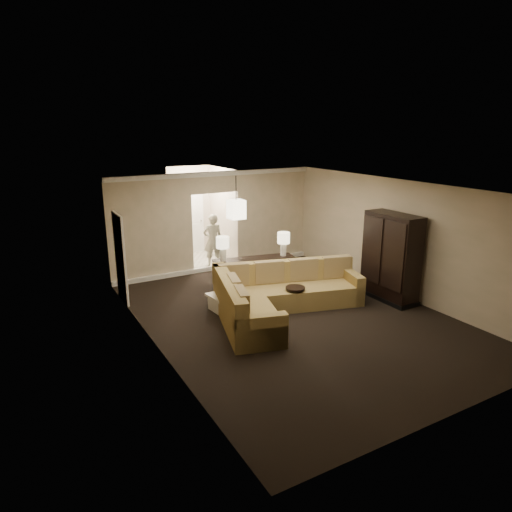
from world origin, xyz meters
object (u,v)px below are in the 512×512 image
sectional_sofa (277,296)px  armoire (391,259)px  console_table (254,270)px  person (213,238)px  coffee_table (233,302)px  drink_table (295,294)px

sectional_sofa → armoire: bearing=3.9°
console_table → person: 2.27m
coffee_table → sectional_sofa: bearing=-37.9°
coffee_table → person: (1.00, 3.30, 0.67)m
console_table → armoire: bearing=-30.6°
armoire → drink_table: size_ratio=3.77×
armoire → person: size_ratio=1.20×
console_table → drink_table: 1.74m
sectional_sofa → console_table: bearing=93.5°
console_table → armoire: size_ratio=1.02×
sectional_sofa → coffee_table: (-0.77, 0.60, -0.21)m
armoire → person: armoire is taller
coffee_table → person: size_ratio=0.58×
armoire → sectional_sofa: bearing=168.4°
sectional_sofa → person: bearing=102.1°
sectional_sofa → drink_table: size_ratio=7.12×
drink_table → person: 4.00m
person → sectional_sofa: bearing=97.9°
coffee_table → drink_table: drink_table is taller
coffee_table → armoire: size_ratio=0.49×
coffee_table → armoire: bearing=-18.2°
coffee_table → drink_table: 1.40m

